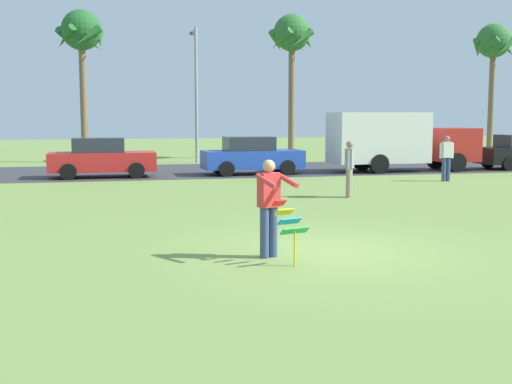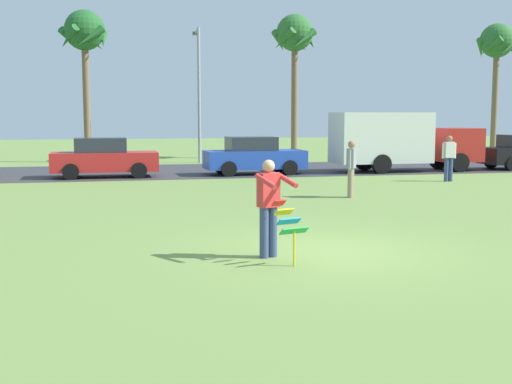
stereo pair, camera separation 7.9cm
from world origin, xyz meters
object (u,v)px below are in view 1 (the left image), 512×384
object	(u,v)px
person_kite_flyer	(269,204)
parked_car_blue	(252,156)
palm_tree_centre_far	(292,39)
streetlight_pole	(196,86)
palm_tree_far_left	(493,46)
parked_truck_red_cab	(395,140)
kite_held	(289,223)
person_walker_far	(446,157)
person_walker_near	(349,167)
palm_tree_right_near	(82,36)
parked_car_red	(101,158)

from	to	relation	value
person_kite_flyer	parked_car_blue	size ratio (longest dim) A/B	0.41
palm_tree_centre_far	streetlight_pole	world-z (taller)	palm_tree_centre_far
person_kite_flyer	palm_tree_far_left	world-z (taller)	palm_tree_far_left
person_kite_flyer	palm_tree_far_left	xyz separation A→B (m)	(20.91, 26.19, 5.80)
parked_truck_red_cab	streetlight_pole	bearing A→B (deg)	136.39
kite_held	person_walker_far	xyz separation A→B (m)	(9.65, 12.20, 0.23)
kite_held	person_walker_near	distance (m)	9.38
kite_held	person_walker_far	world-z (taller)	person_walker_far
person_walker_far	palm_tree_right_near	bearing A→B (deg)	135.20
parked_car_blue	palm_tree_far_left	bearing A→B (deg)	29.77
palm_tree_right_near	person_walker_near	distance (m)	20.09
palm_tree_far_left	streetlight_pole	world-z (taller)	palm_tree_far_left
parked_car_blue	palm_tree_far_left	world-z (taller)	palm_tree_far_left
parked_truck_red_cab	palm_tree_centre_far	size ratio (longest dim) A/B	0.82
palm_tree_centre_far	streetlight_pole	size ratio (longest dim) A/B	1.18
palm_tree_right_near	parked_car_red	bearing A→B (deg)	-84.41
streetlight_pole	parked_car_red	bearing A→B (deg)	-123.01
palm_tree_right_near	palm_tree_centre_far	distance (m)	11.63
streetlight_pole	person_walker_near	xyz separation A→B (m)	(2.52, -15.83, -3.06)
palm_tree_far_left	parked_car_red	bearing A→B (deg)	-157.05
kite_held	palm_tree_far_left	bearing A→B (deg)	52.28
person_walker_far	parked_car_blue	bearing A→B (deg)	145.73
parked_car_blue	palm_tree_far_left	distance (m)	21.18
parked_truck_red_cab	kite_held	bearing A→B (deg)	-119.97
person_walker_far	person_kite_flyer	bearing A→B (deg)	-130.27
palm_tree_centre_far	streetlight_pole	xyz separation A→B (m)	(-5.85, -2.23, -2.83)
parked_car_blue	parked_car_red	bearing A→B (deg)	179.99
person_kite_flyer	palm_tree_far_left	size ratio (longest dim) A/B	0.21
parked_car_blue	palm_tree_centre_far	bearing A→B (deg)	65.04
person_kite_flyer	palm_tree_centre_far	xyz separation A→B (m)	(7.80, 25.84, 5.88)
person_kite_flyer	palm_tree_centre_far	size ratio (longest dim) A/B	0.21
parked_car_red	parked_truck_red_cab	size ratio (longest dim) A/B	0.63
person_walker_near	person_kite_flyer	bearing A→B (deg)	-119.89
person_kite_flyer	parked_car_blue	xyz separation A→B (m)	(3.27, 16.10, -0.18)
parked_truck_red_cab	person_walker_near	xyz separation A→B (m)	(-5.35, -8.33, -0.48)
parked_car_blue	palm_tree_centre_far	xyz separation A→B (m)	(4.53, 9.73, 6.06)
parked_car_blue	person_walker_near	distance (m)	8.42
palm_tree_right_near	streetlight_pole	world-z (taller)	palm_tree_right_near
palm_tree_right_near	palm_tree_centre_far	xyz separation A→B (m)	(11.61, 0.65, 0.23)
kite_held	person_walker_far	size ratio (longest dim) A/B	0.62
palm_tree_centre_far	palm_tree_far_left	bearing A→B (deg)	1.55
palm_tree_centre_far	person_walker_near	world-z (taller)	palm_tree_centre_far
parked_car_blue	person_walker_far	size ratio (longest dim) A/B	2.46
palm_tree_centre_far	palm_tree_far_left	distance (m)	13.11
palm_tree_right_near	person_walker_far	distance (m)	20.06
kite_held	palm_tree_centre_far	xyz separation A→B (m)	(7.60, 26.41, 6.13)
kite_held	parked_car_red	xyz separation A→B (m)	(-3.12, 16.68, 0.07)
parked_car_red	streetlight_pole	size ratio (longest dim) A/B	0.60
person_kite_flyer	person_walker_far	world-z (taller)	same
parked_truck_red_cab	person_kite_flyer	bearing A→B (deg)	-121.37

